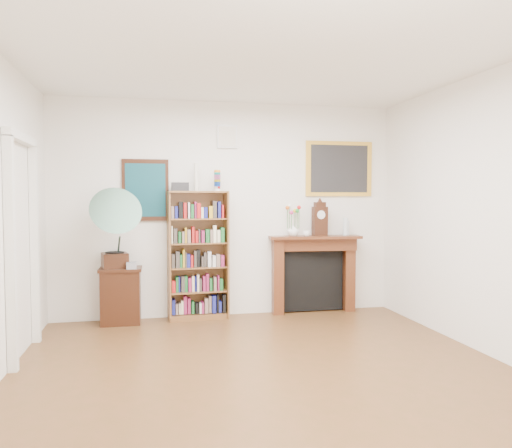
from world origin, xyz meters
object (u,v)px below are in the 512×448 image
(mantel_clock, at_px, (320,220))
(gramophone, at_px, (113,224))
(bottle_right, at_px, (347,228))
(flower_vase, at_px, (293,230))
(teacup, at_px, (306,234))
(bottle_left, at_px, (345,226))
(fireplace, at_px, (313,268))
(bookshelf, at_px, (198,248))
(cd_stack, at_px, (131,266))
(side_cabinet, at_px, (121,296))

(mantel_clock, bearing_deg, gramophone, 178.69)
(bottle_right, bearing_deg, flower_vase, -179.64)
(teacup, distance_m, bottle_left, 0.58)
(fireplace, height_order, bottle_right, bottle_right)
(flower_vase, bearing_deg, bottle_right, 0.36)
(bookshelf, relative_size, fireplace, 1.50)
(cd_stack, xyz_separation_m, mantel_clock, (2.46, 0.19, 0.53))
(fireplace, xyz_separation_m, gramophone, (-2.59, -0.26, 0.64))
(side_cabinet, distance_m, bottle_left, 3.07)
(mantel_clock, bearing_deg, bottle_left, -6.60)
(cd_stack, distance_m, bottle_left, 2.87)
(fireplace, bearing_deg, side_cabinet, -173.01)
(gramophone, bearing_deg, side_cabinet, 53.88)
(mantel_clock, bearing_deg, bottle_right, -4.61)
(cd_stack, height_order, bottle_right, bottle_right)
(cd_stack, distance_m, flower_vase, 2.13)
(mantel_clock, relative_size, teacup, 4.80)
(bookshelf, relative_size, teacup, 20.01)
(gramophone, relative_size, bottle_left, 4.08)
(side_cabinet, xyz_separation_m, mantel_clock, (2.60, 0.07, 0.91))
(flower_vase, relative_size, teacup, 1.65)
(gramophone, xyz_separation_m, flower_vase, (2.29, 0.23, -0.13))
(side_cabinet, bearing_deg, gramophone, -112.98)
(bookshelf, bearing_deg, fireplace, -2.24)
(flower_vase, relative_size, bottle_right, 0.78)
(bottle_left, bearing_deg, cd_stack, -176.14)
(cd_stack, relative_size, flower_vase, 0.77)
(flower_vase, bearing_deg, mantel_clock, -0.80)
(cd_stack, distance_m, bottle_right, 2.89)
(bottle_left, bearing_deg, gramophone, -175.89)
(bottle_right, bearing_deg, teacup, -172.66)
(fireplace, height_order, bottle_left, bottle_left)
(bottle_right, bearing_deg, bottle_left, -155.76)
(side_cabinet, height_order, mantel_clock, mantel_clock)
(teacup, bearing_deg, gramophone, -176.42)
(fireplace, xyz_separation_m, flower_vase, (-0.30, -0.04, 0.51))
(gramophone, height_order, teacup, gramophone)
(mantel_clock, distance_m, bottle_right, 0.41)
(gramophone, distance_m, bottle_left, 3.04)
(teacup, height_order, bottle_right, bottle_right)
(side_cabinet, height_order, teacup, teacup)
(mantel_clock, distance_m, teacup, 0.28)
(gramophone, height_order, cd_stack, gramophone)
(side_cabinet, relative_size, bottle_left, 2.89)
(side_cabinet, xyz_separation_m, teacup, (2.39, 0.00, 0.73))
(fireplace, relative_size, gramophone, 1.28)
(mantel_clock, distance_m, bottle_left, 0.38)
(teacup, bearing_deg, bookshelf, 178.11)
(side_cabinet, relative_size, bottle_right, 3.47)
(gramophone, relative_size, cd_stack, 8.15)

